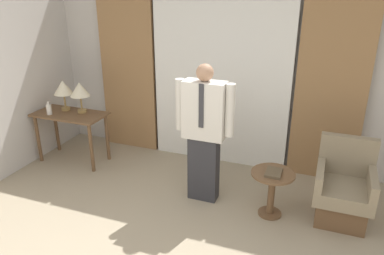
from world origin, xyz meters
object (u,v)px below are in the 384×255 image
object	(u,v)px
table_lamp_right	(80,90)
book	(274,173)
bottle_near_edge	(49,109)
armchair	(343,192)
table_lamp_left	(63,88)
desk	(71,122)
person	(204,130)
side_table	(272,186)

from	to	relation	value
table_lamp_right	book	distance (m)	2.92
bottle_near_edge	armchair	bearing A→B (deg)	-0.09
table_lamp_left	armchair	distance (m)	3.94
table_lamp_right	desk	bearing A→B (deg)	-144.18
desk	table_lamp_left	size ratio (longest dim) A/B	2.34
table_lamp_right	book	world-z (taller)	table_lamp_right
table_lamp_left	armchair	size ratio (longest dim) A/B	0.49
table_lamp_left	armchair	bearing A→B (deg)	-3.58
table_lamp_right	person	xyz separation A→B (m)	(1.99, -0.39, -0.17)
person	armchair	xyz separation A→B (m)	(1.59, 0.15, -0.57)
person	book	world-z (taller)	person
desk	table_lamp_left	world-z (taller)	table_lamp_left
person	bottle_near_edge	bearing A→B (deg)	176.18
person	armchair	bearing A→B (deg)	5.46
person	side_table	world-z (taller)	person
table_lamp_left	table_lamp_right	bearing A→B (deg)	0.00
table_lamp_right	armchair	size ratio (longest dim) A/B	0.49
table_lamp_left	person	bearing A→B (deg)	-9.83
table_lamp_left	armchair	xyz separation A→B (m)	(3.86, -0.24, -0.74)
armchair	book	xyz separation A→B (m)	(-0.74, -0.25, 0.22)
table_lamp_right	person	distance (m)	2.04
desk	bottle_near_edge	distance (m)	0.34
desk	table_lamp_right	world-z (taller)	table_lamp_right
armchair	book	bearing A→B (deg)	-161.51
desk	person	size ratio (longest dim) A/B	0.62
table_lamp_left	table_lamp_right	xyz separation A→B (m)	(0.28, 0.00, 0.00)
desk	armchair	size ratio (longest dim) A/B	1.14
table_lamp_left	table_lamp_right	distance (m)	0.28
table_lamp_left	person	size ratio (longest dim) A/B	0.26
person	desk	bearing A→B (deg)	172.21
table_lamp_left	desk	bearing A→B (deg)	-35.82
armchair	person	bearing A→B (deg)	-174.54
book	armchair	bearing A→B (deg)	18.49
table_lamp_right	side_table	bearing A→B (deg)	-9.36
table_lamp_left	side_table	world-z (taller)	table_lamp_left
book	desk	bearing A→B (deg)	172.57
bottle_near_edge	side_table	world-z (taller)	bottle_near_edge
person	side_table	xyz separation A→B (m)	(0.84, -0.07, -0.54)
person	side_table	distance (m)	1.00
desk	person	distance (m)	2.17
desk	book	xyz separation A→B (m)	(2.98, -0.39, -0.06)
armchair	book	size ratio (longest dim) A/B	3.81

